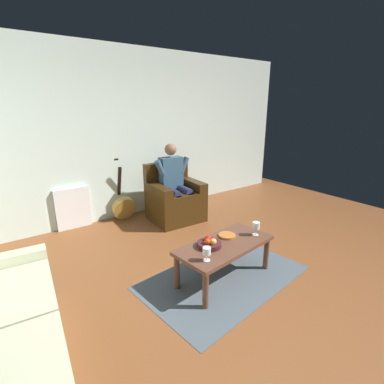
{
  "coord_description": "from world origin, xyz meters",
  "views": [
    {
      "loc": [
        2.18,
        1.55,
        1.87
      ],
      "look_at": [
        0.06,
        -1.33,
        0.76
      ],
      "focal_mm": 26.67,
      "sensor_mm": 36.0,
      "label": 1
    }
  ],
  "objects_px": {
    "wine_glass_near": "(256,226)",
    "decorative_dish": "(227,236)",
    "armchair": "(175,200)",
    "person_seated": "(175,181)",
    "guitar": "(124,206)",
    "fruit_bowl": "(209,244)",
    "coffee_table": "(225,248)",
    "wine_glass_far": "(207,252)"
  },
  "relations": [
    {
      "from": "guitar",
      "to": "wine_glass_far",
      "type": "bearing_deg",
      "value": 85.72
    },
    {
      "from": "wine_glass_far",
      "to": "fruit_bowl",
      "type": "xyz_separation_m",
      "value": [
        -0.2,
        -0.2,
        -0.06
      ]
    },
    {
      "from": "wine_glass_near",
      "to": "wine_glass_far",
      "type": "xyz_separation_m",
      "value": [
        0.81,
        0.1,
        -0.01
      ]
    },
    {
      "from": "armchair",
      "to": "person_seated",
      "type": "xyz_separation_m",
      "value": [
        0.0,
        0.02,
        0.34
      ]
    },
    {
      "from": "armchair",
      "to": "wine_glass_far",
      "type": "bearing_deg",
      "value": 68.61
    },
    {
      "from": "guitar",
      "to": "coffee_table",
      "type": "bearing_deg",
      "value": 95.07
    },
    {
      "from": "wine_glass_near",
      "to": "decorative_dish",
      "type": "xyz_separation_m",
      "value": [
        0.29,
        -0.16,
        -0.1
      ]
    },
    {
      "from": "coffee_table",
      "to": "wine_glass_far",
      "type": "xyz_separation_m",
      "value": [
        0.38,
        0.16,
        0.16
      ]
    },
    {
      "from": "person_seated",
      "to": "wine_glass_near",
      "type": "bearing_deg",
      "value": 90.88
    },
    {
      "from": "armchair",
      "to": "wine_glass_near",
      "type": "bearing_deg",
      "value": 90.87
    },
    {
      "from": "fruit_bowl",
      "to": "wine_glass_near",
      "type": "bearing_deg",
      "value": 170.93
    },
    {
      "from": "wine_glass_near",
      "to": "fruit_bowl",
      "type": "relative_size",
      "value": 0.61
    },
    {
      "from": "wine_glass_near",
      "to": "decorative_dish",
      "type": "height_order",
      "value": "wine_glass_near"
    },
    {
      "from": "wine_glass_near",
      "to": "wine_glass_far",
      "type": "distance_m",
      "value": 0.81
    },
    {
      "from": "guitar",
      "to": "decorative_dish",
      "type": "relative_size",
      "value": 5.3
    },
    {
      "from": "fruit_bowl",
      "to": "decorative_dish",
      "type": "relative_size",
      "value": 1.32
    },
    {
      "from": "guitar",
      "to": "decorative_dish",
      "type": "height_order",
      "value": "guitar"
    },
    {
      "from": "coffee_table",
      "to": "guitar",
      "type": "distance_m",
      "value": 2.27
    },
    {
      "from": "coffee_table",
      "to": "decorative_dish",
      "type": "relative_size",
      "value": 6.01
    },
    {
      "from": "coffee_table",
      "to": "wine_glass_near",
      "type": "xyz_separation_m",
      "value": [
        -0.42,
        0.06,
        0.17
      ]
    },
    {
      "from": "person_seated",
      "to": "wine_glass_far",
      "type": "relative_size",
      "value": 9.07
    },
    {
      "from": "guitar",
      "to": "wine_glass_far",
      "type": "height_order",
      "value": "guitar"
    },
    {
      "from": "coffee_table",
      "to": "decorative_dish",
      "type": "height_order",
      "value": "decorative_dish"
    },
    {
      "from": "coffee_table",
      "to": "decorative_dish",
      "type": "distance_m",
      "value": 0.18
    },
    {
      "from": "person_seated",
      "to": "decorative_dish",
      "type": "distance_m",
      "value": 1.7
    },
    {
      "from": "decorative_dish",
      "to": "armchair",
      "type": "bearing_deg",
      "value": -102.28
    },
    {
      "from": "person_seated",
      "to": "coffee_table",
      "type": "height_order",
      "value": "person_seated"
    },
    {
      "from": "fruit_bowl",
      "to": "armchair",
      "type": "bearing_deg",
      "value": -111.38
    },
    {
      "from": "guitar",
      "to": "person_seated",
      "type": "bearing_deg",
      "value": 143.74
    },
    {
      "from": "person_seated",
      "to": "guitar",
      "type": "distance_m",
      "value": 0.97
    },
    {
      "from": "coffee_table",
      "to": "guitar",
      "type": "height_order",
      "value": "guitar"
    },
    {
      "from": "armchair",
      "to": "person_seated",
      "type": "bearing_deg",
      "value": 90.0
    },
    {
      "from": "armchair",
      "to": "wine_glass_far",
      "type": "distance_m",
      "value": 2.12
    },
    {
      "from": "wine_glass_near",
      "to": "wine_glass_far",
      "type": "relative_size",
      "value": 1.13
    },
    {
      "from": "person_seated",
      "to": "guitar",
      "type": "relative_size",
      "value": 1.23
    },
    {
      "from": "person_seated",
      "to": "coffee_table",
      "type": "bearing_deg",
      "value": 77.31
    },
    {
      "from": "person_seated",
      "to": "guitar",
      "type": "height_order",
      "value": "person_seated"
    },
    {
      "from": "guitar",
      "to": "wine_glass_far",
      "type": "relative_size",
      "value": 7.36
    },
    {
      "from": "person_seated",
      "to": "wine_glass_near",
      "type": "relative_size",
      "value": 8.04
    },
    {
      "from": "wine_glass_near",
      "to": "fruit_bowl",
      "type": "xyz_separation_m",
      "value": [
        0.61,
        -0.1,
        -0.07
      ]
    },
    {
      "from": "wine_glass_far",
      "to": "wine_glass_near",
      "type": "bearing_deg",
      "value": -172.75
    },
    {
      "from": "armchair",
      "to": "decorative_dish",
      "type": "distance_m",
      "value": 1.7
    }
  ]
}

